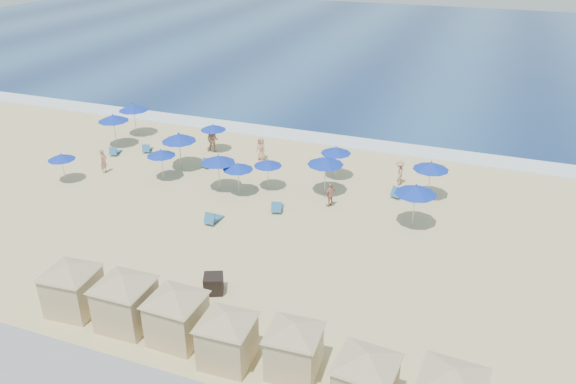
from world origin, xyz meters
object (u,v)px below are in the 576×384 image
(cabana_2, at_px, (176,308))
(umbrella_1, at_px, (61,157))
(umbrella_4, at_px, (213,127))
(trash_bin, at_px, (213,284))
(umbrella_11, at_px, (416,190))
(umbrella_5, at_px, (238,166))
(beachgoer_1, at_px, (212,140))
(beachgoer_2, at_px, (330,195))
(umbrella_2, at_px, (179,137))
(beachgoer_3, at_px, (399,172))
(cabana_0, at_px, (71,281))
(umbrella_9, at_px, (336,150))
(beachgoer_0, at_px, (103,161))
(umbrella_13, at_px, (133,107))
(umbrella_8, at_px, (326,161))
(umbrella_12, at_px, (179,138))
(cabana_5, at_px, (366,373))
(umbrella_3, at_px, (161,153))
(umbrella_10, at_px, (431,166))
(umbrella_7, at_px, (268,163))
(umbrella_0, at_px, (113,118))
(beachgoer_4, at_px, (261,149))
(cabana_1, at_px, (124,293))
(umbrella_6, at_px, (218,159))
(cabana_4, at_px, (294,341))
(cabana_3, at_px, (227,330))

(cabana_2, relative_size, umbrella_1, 2.15)
(cabana_2, xyz_separation_m, umbrella_4, (-8.38, 19.31, 0.32))
(trash_bin, height_order, umbrella_11, umbrella_11)
(umbrella_5, xyz_separation_m, beachgoer_1, (-4.91, 5.85, -0.99))
(beachgoer_2, bearing_deg, umbrella_2, -69.81)
(umbrella_1, bearing_deg, beachgoer_3, 19.67)
(cabana_2, relative_size, umbrella_5, 1.98)
(cabana_0, height_order, umbrella_9, cabana_0)
(cabana_2, xyz_separation_m, beachgoer_0, (-13.61, 13.05, -0.70))
(umbrella_5, bearing_deg, umbrella_9, 42.22)
(umbrella_13, bearing_deg, umbrella_11, -17.00)
(cabana_0, relative_size, umbrella_8, 1.66)
(umbrella_11, xyz_separation_m, umbrella_12, (-16.49, 2.40, 0.03))
(cabana_5, xyz_separation_m, umbrella_3, (-17.35, 14.35, 0.35))
(umbrella_10, distance_m, beachgoer_3, 2.85)
(umbrella_7, height_order, beachgoer_1, umbrella_7)
(umbrella_10, height_order, umbrella_12, umbrella_12)
(umbrella_5, bearing_deg, umbrella_0, 161.15)
(beachgoer_4, bearing_deg, cabana_1, -61.11)
(umbrella_3, height_order, beachgoer_2, umbrella_3)
(cabana_1, height_order, cabana_5, cabana_1)
(cabana_1, relative_size, beachgoer_1, 2.47)
(umbrella_9, distance_m, beachgoer_3, 4.41)
(cabana_1, relative_size, umbrella_4, 2.08)
(trash_bin, distance_m, umbrella_2, 15.56)
(cabana_2, relative_size, beachgoer_2, 2.79)
(cabana_5, distance_m, umbrella_6, 19.27)
(cabana_4, bearing_deg, cabana_2, 179.68)
(umbrella_8, bearing_deg, umbrella_4, 158.08)
(beachgoer_2, height_order, beachgoer_4, beachgoer_4)
(umbrella_8, bearing_deg, cabana_1, -105.03)
(cabana_3, distance_m, umbrella_0, 25.73)
(cabana_2, height_order, umbrella_0, cabana_2)
(cabana_1, xyz_separation_m, umbrella_4, (-5.87, 19.28, 0.26))
(umbrella_5, xyz_separation_m, umbrella_11, (11.04, -0.29, 0.41))
(cabana_0, bearing_deg, umbrella_1, 132.22)
(umbrella_6, relative_size, umbrella_7, 1.19)
(cabana_4, bearing_deg, umbrella_8, 103.06)
(umbrella_11, height_order, umbrella_12, umbrella_12)
(umbrella_13, height_order, beachgoer_1, umbrella_13)
(beachgoer_0, bearing_deg, cabana_2, -140.81)
(cabana_5, distance_m, umbrella_4, 25.99)
(umbrella_12, bearing_deg, beachgoer_0, -153.02)
(trash_bin, relative_size, umbrella_11, 0.33)
(umbrella_13, distance_m, beachgoer_1, 7.69)
(cabana_1, bearing_deg, umbrella_8, 74.97)
(cabana_0, height_order, umbrella_7, cabana_0)
(cabana_1, bearing_deg, umbrella_6, 100.22)
(umbrella_6, bearing_deg, beachgoer_0, -177.62)
(umbrella_1, relative_size, umbrella_13, 0.75)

